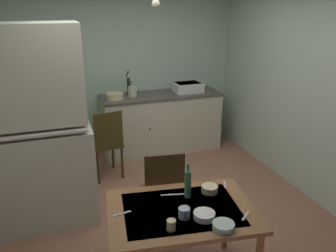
{
  "coord_description": "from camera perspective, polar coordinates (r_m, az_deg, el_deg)",
  "views": [
    {
      "loc": [
        -1.07,
        -3.17,
        2.28
      ],
      "look_at": [
        0.03,
        0.01,
        1.07
      ],
      "focal_mm": 36.92,
      "sensor_mm": 36.0,
      "label": 1
    }
  ],
  "objects": [
    {
      "name": "ground_plane",
      "position": [
        4.05,
        -0.37,
        -14.53
      ],
      "size": [
        5.27,
        5.27,
        0.0
      ],
      "primitive_type": "plane",
      "color": "#92634D"
    },
    {
      "name": "wall_back",
      "position": [
        5.55,
        -7.72,
        9.23
      ],
      "size": [
        3.71,
        0.1,
        2.57
      ],
      "primitive_type": "cube",
      "color": "#B4CDB9",
      "rests_on": "ground"
    },
    {
      "name": "wall_right",
      "position": [
        4.43,
        23.1,
        5.16
      ],
      "size": [
        0.1,
        4.37,
        2.57
      ],
      "primitive_type": "cube",
      "color": "#B4C9B7",
      "rests_on": "ground"
    },
    {
      "name": "hutch_cabinet",
      "position": [
        3.77,
        -20.66,
        -1.65
      ],
      "size": [
        1.06,
        0.6,
        2.11
      ],
      "color": "beige",
      "rests_on": "ground"
    },
    {
      "name": "counter_cabinet",
      "position": [
        5.54,
        -1.11,
        0.63
      ],
      "size": [
        1.88,
        0.64,
        0.93
      ],
      "color": "beige",
      "rests_on": "ground"
    },
    {
      "name": "sink_basin",
      "position": [
        5.54,
        3.27,
        6.43
      ],
      "size": [
        0.44,
        0.34,
        0.15
      ],
      "color": "silver",
      "rests_on": "counter_cabinet"
    },
    {
      "name": "hand_pump",
      "position": [
        5.29,
        -6.53,
        6.71
      ],
      "size": [
        0.05,
        0.27,
        0.39
      ],
      "color": "#232328",
      "rests_on": "counter_cabinet"
    },
    {
      "name": "mixing_bowl_counter",
      "position": [
        5.18,
        -8.78,
        4.91
      ],
      "size": [
        0.26,
        0.26,
        0.09
      ],
      "primitive_type": "cylinder",
      "color": "beige",
      "rests_on": "counter_cabinet"
    },
    {
      "name": "stoneware_crock",
      "position": [
        5.28,
        -5.88,
        5.73
      ],
      "size": [
        0.14,
        0.14,
        0.16
      ],
      "primitive_type": "cylinder",
      "color": "beige",
      "rests_on": "counter_cabinet"
    },
    {
      "name": "dining_table",
      "position": [
        2.88,
        2.21,
        -15.0
      ],
      "size": [
        1.27,
        0.98,
        0.73
      ],
      "color": "brown",
      "rests_on": "ground"
    },
    {
      "name": "chair_far_side",
      "position": [
        3.47,
        -0.87,
        -10.9
      ],
      "size": [
        0.45,
        0.45,
        0.97
      ],
      "color": "#48321D",
      "rests_on": "ground"
    },
    {
      "name": "chair_by_counter",
      "position": [
        4.67,
        -10.13,
        -2.73
      ],
      "size": [
        0.47,
        0.47,
        0.97
      ],
      "color": "#403119",
      "rests_on": "ground"
    },
    {
      "name": "serving_bowl_wide",
      "position": [
        2.63,
        9.23,
        -15.98
      ],
      "size": [
        0.16,
        0.16,
        0.05
      ],
      "primitive_type": "cylinder",
      "color": "#ADD1C1",
      "rests_on": "dining_table"
    },
    {
      "name": "soup_bowl_small",
      "position": [
        2.72,
        6.0,
        -14.46
      ],
      "size": [
        0.17,
        0.17,
        0.05
      ],
      "primitive_type": "cylinder",
      "color": "white",
      "rests_on": "dining_table"
    },
    {
      "name": "sauce_dish",
      "position": [
        3.06,
        6.88,
        -10.26
      ],
      "size": [
        0.14,
        0.14,
        0.06
      ],
      "primitive_type": "cylinder",
      "color": "beige",
      "rests_on": "dining_table"
    },
    {
      "name": "teacup_cream",
      "position": [
        2.58,
        0.53,
        -16.02
      ],
      "size": [
        0.07,
        0.07,
        0.08
      ],
      "primitive_type": "cylinder",
      "color": "beige",
      "rests_on": "dining_table"
    },
    {
      "name": "mug_dark",
      "position": [
        2.71,
        2.68,
        -14.13
      ],
      "size": [
        0.09,
        0.09,
        0.08
      ],
      "primitive_type": "cylinder",
      "color": "#9EB2C6",
      "rests_on": "dining_table"
    },
    {
      "name": "glass_bottle",
      "position": [
        2.92,
        3.28,
        -9.42
      ],
      "size": [
        0.06,
        0.06,
        0.31
      ],
      "color": "#4C7F56",
      "rests_on": "dining_table"
    },
    {
      "name": "table_knife",
      "position": [
        3.0,
        0.68,
        -11.27
      ],
      "size": [
        0.2,
        0.06,
        0.0
      ],
      "primitive_type": "cube",
      "rotation": [
        0.0,
        0.0,
        6.05
      ],
      "color": "silver",
      "rests_on": "dining_table"
    },
    {
      "name": "teaspoon_near_bowl",
      "position": [
        2.81,
        12.72,
        -14.23
      ],
      "size": [
        0.13,
        0.11,
        0.0
      ],
      "primitive_type": "cube",
      "rotation": [
        0.0,
        0.0,
        0.69
      ],
      "color": "beige",
      "rests_on": "dining_table"
    },
    {
      "name": "teaspoon_by_cup",
      "position": [
        2.79,
        -7.6,
        -14.14
      ],
      "size": [
        0.15,
        0.04,
        0.0
      ],
      "primitive_type": "cube",
      "rotation": [
        0.0,
        0.0,
        0.15
      ],
      "color": "beige",
      "rests_on": "dining_table"
    },
    {
      "name": "serving_spoon",
      "position": [
        3.2,
        9.36,
        -9.48
      ],
      "size": [
        0.07,
        0.12,
        0.0
      ],
      "primitive_type": "cube",
      "rotation": [
        0.0,
        0.0,
        1.17
      ],
      "color": "beige",
      "rests_on": "dining_table"
    },
    {
      "name": "pendant_bulb",
      "position": [
        3.6,
        -2.05,
        19.55
      ],
      "size": [
        0.08,
        0.08,
        0.08
      ],
      "primitive_type": "sphere",
      "color": "#F9EFCC"
    }
  ]
}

